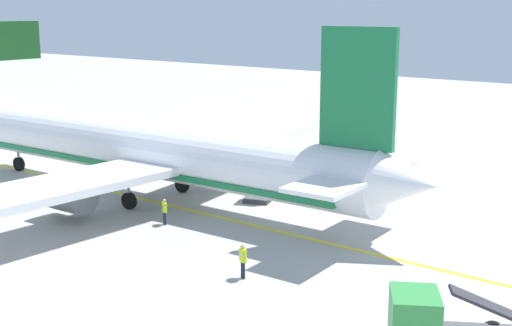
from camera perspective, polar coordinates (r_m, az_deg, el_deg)
airliner_foreground at (r=47.76m, az=-9.08°, el=1.07°), size 34.67×41.70×11.90m
service_truck_fuel at (r=27.71m, az=15.26°, el=-12.76°), size 5.12×6.61×2.68m
cargo_container_near at (r=46.92m, az=0.17°, el=-2.10°), size 2.19×2.19×1.91m
crew_marshaller at (r=33.77m, az=-1.08°, el=-7.83°), size 0.41×0.57×1.75m
crew_loader_left at (r=42.29m, az=-7.54°, el=-3.82°), size 0.44×0.54×1.61m
crew_loader_right at (r=49.25m, az=0.00°, el=-1.32°), size 0.38×0.59×1.64m
apron_guide_line at (r=45.25m, az=-5.43°, el=-3.90°), size 0.30×60.00×0.01m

